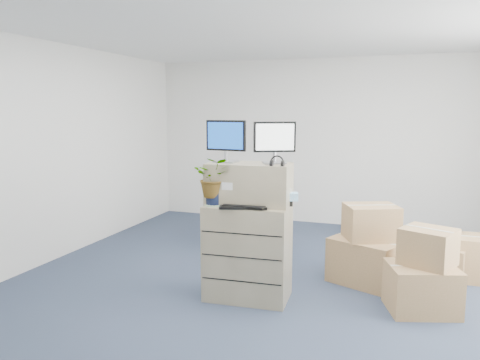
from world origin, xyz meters
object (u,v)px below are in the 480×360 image
object	(u,v)px
filing_cabinet_lower	(248,252)
keyboard	(244,207)
potted_plant	(214,183)
monitor_right	(275,140)
water_bottle	(253,193)
office_chair	(243,222)
monitor_left	(226,139)

from	to	relation	value
filing_cabinet_lower	keyboard	bearing A→B (deg)	-91.18
keyboard	potted_plant	distance (m)	0.39
monitor_right	water_bottle	distance (m)	0.57
filing_cabinet_lower	water_bottle	xyz separation A→B (m)	(0.05, 0.02, 0.62)
water_bottle	office_chair	bearing A→B (deg)	112.00
filing_cabinet_lower	monitor_right	world-z (taller)	monitor_right
monitor_left	potted_plant	size ratio (longest dim) A/B	0.95
filing_cabinet_lower	monitor_left	size ratio (longest dim) A/B	2.25
monitor_right	office_chair	distance (m)	2.28
potted_plant	monitor_left	bearing A→B (deg)	68.92
water_bottle	monitor_right	bearing A→B (deg)	22.11
monitor_left	office_chair	world-z (taller)	monitor_left
keyboard	potted_plant	world-z (taller)	potted_plant
keyboard	office_chair	distance (m)	2.12
monitor_right	keyboard	bearing A→B (deg)	-160.37
filing_cabinet_lower	monitor_left	distance (m)	1.18
keyboard	office_chair	xyz separation A→B (m)	(-0.66, 1.91, -0.64)
monitor_left	water_bottle	world-z (taller)	monitor_left
monitor_left	water_bottle	size ratio (longest dim) A/B	1.72
potted_plant	water_bottle	bearing A→B (deg)	22.24
monitor_left	keyboard	distance (m)	0.73
filing_cabinet_lower	potted_plant	size ratio (longest dim) A/B	2.14
monitor_left	monitor_right	size ratio (longest dim) A/B	1.04
keyboard	potted_plant	xyz separation A→B (m)	(-0.32, 0.02, 0.22)
water_bottle	keyboard	bearing A→B (deg)	-104.26
monitor_left	filing_cabinet_lower	bearing A→B (deg)	-2.95
monitor_right	potted_plant	distance (m)	0.75
filing_cabinet_lower	monitor_right	size ratio (longest dim) A/B	2.35
filing_cabinet_lower	office_chair	world-z (taller)	filing_cabinet_lower
potted_plant	monitor_right	bearing A→B (deg)	22.20
potted_plant	office_chair	distance (m)	2.10
monitor_left	water_bottle	bearing A→B (deg)	1.65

